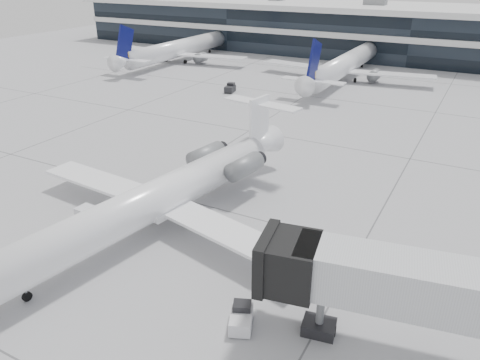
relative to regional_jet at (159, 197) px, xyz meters
The scene contains 10 objects.
ground 7.60m from the regional_jet, 41.64° to the left, with size 220.00×220.00×0.00m, color #99999C.
terminal 86.92m from the regional_jet, 86.49° to the left, with size 170.00×22.00×10.00m, color black.
bg_jet_left 71.76m from the regional_jet, 123.60° to the left, with size 32.00×40.00×9.60m, color white, non-canonical shape.
bg_jet_center 59.84m from the regional_jet, 92.58° to the left, with size 32.00×40.00×9.60m, color white, non-canonical shape.
regional_jet is the anchor object (origin of this frame).
jet_bridge 22.79m from the regional_jet, 10.93° to the right, with size 19.05×6.63×6.12m.
baggage_tug 13.53m from the regional_jet, 32.45° to the right, with size 1.98×2.46×1.36m.
cargo_uld 6.16m from the regional_jet, 151.04° to the right, with size 2.11×1.62×1.65m.
traffic_cone 15.58m from the regional_jet, 113.31° to the left, with size 0.44×0.44×0.57m.
far_tug 44.26m from the regional_jet, 112.09° to the left, with size 1.78×2.53×1.48m.
Camera 1 is at (16.13, -30.90, 19.57)m, focal length 35.00 mm.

